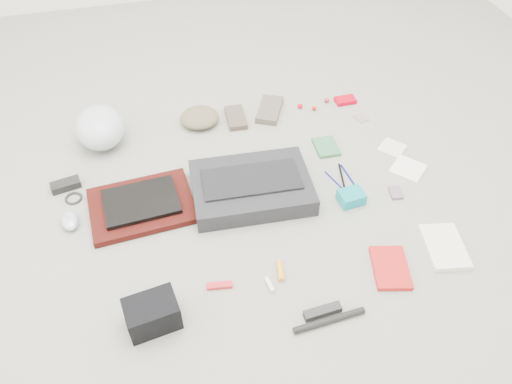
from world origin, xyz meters
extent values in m
plane|color=gray|center=(0.00, 0.00, 0.00)|extent=(4.00, 4.00, 0.00)
cube|color=#232428|center=(-0.01, 0.04, 0.04)|extent=(0.51, 0.38, 0.08)
cube|color=black|center=(-0.01, 0.04, 0.09)|extent=(0.41, 0.21, 0.01)
cube|color=#340A07|center=(-0.46, 0.07, 0.01)|extent=(0.43, 0.34, 0.03)
cube|color=black|center=(-0.46, 0.07, 0.04)|extent=(0.31, 0.23, 0.02)
ellipsoid|color=silver|center=(-0.60, 0.55, 0.08)|extent=(0.24, 0.29, 0.17)
ellipsoid|color=brown|center=(-0.13, 0.58, 0.03)|extent=(0.20, 0.20, 0.07)
cube|color=brown|center=(0.04, 0.56, 0.01)|extent=(0.10, 0.18, 0.03)
cube|color=#574D45|center=(0.22, 0.57, 0.02)|extent=(0.19, 0.23, 0.03)
cube|color=black|center=(-0.76, 0.27, 0.02)|extent=(0.13, 0.08, 0.03)
torus|color=black|center=(-0.73, 0.20, 0.01)|extent=(0.09, 0.09, 0.01)
ellipsoid|color=#A4A5BB|center=(-0.75, 0.06, 0.02)|extent=(0.08, 0.12, 0.04)
cube|color=black|center=(-0.47, -0.46, 0.06)|extent=(0.19, 0.14, 0.11)
cube|color=#B11E21|center=(-0.23, -0.38, 0.01)|extent=(0.09, 0.04, 0.01)
cylinder|color=silver|center=(-0.06, -0.42, 0.01)|extent=(0.03, 0.06, 0.02)
cylinder|color=orange|center=(-0.01, -0.37, 0.01)|extent=(0.04, 0.08, 0.02)
cube|color=black|center=(0.09, -0.57, 0.01)|extent=(0.13, 0.04, 0.03)
cylinder|color=black|center=(0.10, -0.61, 0.01)|extent=(0.26, 0.04, 0.02)
cube|color=red|center=(0.39, -0.46, 0.01)|extent=(0.17, 0.21, 0.02)
cube|color=silver|center=(0.63, -0.42, 0.01)|extent=(0.18, 0.24, 0.02)
cube|color=#30653F|center=(0.40, 0.24, 0.01)|extent=(0.11, 0.14, 0.02)
cylinder|color=navy|center=(0.35, 0.03, 0.00)|extent=(0.04, 0.12, 0.01)
cylinder|color=black|center=(0.40, 0.04, 0.00)|extent=(0.04, 0.15, 0.01)
cylinder|color=navy|center=(0.43, 0.05, 0.00)|extent=(0.02, 0.13, 0.01)
cube|color=#0C8E93|center=(0.38, -0.10, 0.03)|extent=(0.11, 0.09, 0.05)
cube|color=slate|center=(0.58, -0.11, 0.01)|extent=(0.06, 0.08, 0.01)
cube|color=beige|center=(0.69, 0.17, 0.00)|extent=(0.15, 0.15, 0.01)
cube|color=white|center=(0.70, 0.02, 0.00)|extent=(0.19, 0.19, 0.01)
sphere|color=red|center=(0.38, 0.57, 0.01)|extent=(0.03, 0.03, 0.03)
sphere|color=#B11915|center=(0.44, 0.54, 0.01)|extent=(0.02, 0.02, 0.02)
sphere|color=#A91F35|center=(0.53, 0.58, 0.01)|extent=(0.03, 0.03, 0.03)
cube|color=#BF0017|center=(0.62, 0.56, 0.01)|extent=(0.10, 0.07, 0.02)
cube|color=gray|center=(0.64, 0.41, 0.00)|extent=(0.07, 0.08, 0.00)
camera|label=1|loc=(-0.36, -1.38, 1.50)|focal=35.00mm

